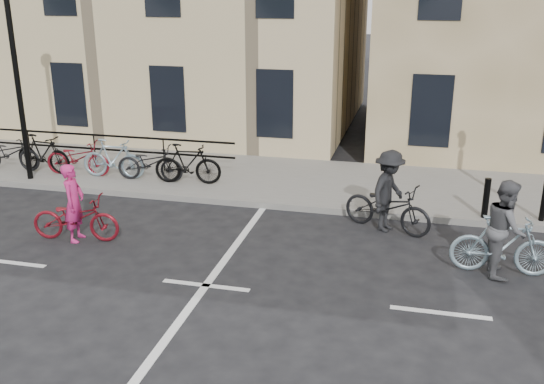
% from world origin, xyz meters
% --- Properties ---
extents(ground, '(120.00, 120.00, 0.00)m').
position_xyz_m(ground, '(0.00, 0.00, 0.00)').
color(ground, black).
rests_on(ground, ground).
extents(sidewalk, '(46.00, 4.00, 0.15)m').
position_xyz_m(sidewalk, '(-4.00, 6.00, 0.07)').
color(sidewalk, slate).
rests_on(sidewalk, ground).
extents(lamp_post, '(0.36, 0.36, 5.28)m').
position_xyz_m(lamp_post, '(-6.50, 4.40, 3.49)').
color(lamp_post, black).
rests_on(lamp_post, sidewalk).
extents(bollard_east, '(0.14, 0.14, 0.90)m').
position_xyz_m(bollard_east, '(5.00, 4.25, 0.60)').
color(bollard_east, black).
rests_on(bollard_east, sidewalk).
extents(parked_bikes, '(7.25, 1.23, 1.05)m').
position_xyz_m(parked_bikes, '(-4.92, 5.04, 0.65)').
color(parked_bikes, black).
rests_on(parked_bikes, sidewalk).
extents(cyclist_pink, '(1.90, 0.87, 1.63)m').
position_xyz_m(cyclist_pink, '(-3.28, 1.31, 0.57)').
color(cyclist_pink, maroon).
rests_on(cyclist_pink, ground).
extents(cyclist_grey, '(1.86, 0.89, 1.79)m').
position_xyz_m(cyclist_grey, '(5.08, 1.74, 0.72)').
color(cyclist_grey, '#8099A7').
rests_on(cyclist_grey, ground).
extents(cyclist_dark, '(2.10, 1.40, 1.77)m').
position_xyz_m(cyclist_dark, '(2.93, 3.38, 0.70)').
color(cyclist_dark, black).
rests_on(cyclist_dark, ground).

